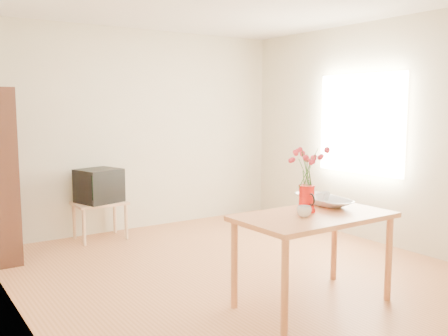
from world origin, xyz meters
TOP-DOWN VIEW (x-y plane):
  - room at (0.03, 0.00)m, footprint 4.50×4.50m
  - table at (0.05, -0.94)m, footprint 1.28×0.75m
  - tv_stand at (-0.70, 1.97)m, footprint 0.60×0.45m
  - pitcher at (0.06, -0.83)m, footprint 0.15×0.22m
  - flowers at (0.06, -0.84)m, footprint 0.25×0.25m
  - mug at (-0.09, -0.97)m, footprint 0.12×0.12m
  - bowl at (0.39, -0.69)m, footprint 0.48×0.48m
  - teacup_a at (0.35, -0.69)m, footprint 0.09×0.09m
  - teacup_b at (0.44, -0.67)m, footprint 0.07×0.07m
  - television at (-0.70, 1.98)m, footprint 0.56×0.54m

SIDE VIEW (x-z plane):
  - tv_stand at x=-0.70m, z-range 0.16..0.62m
  - table at x=0.05m, z-range 0.28..1.03m
  - television at x=-0.70m, z-range 0.46..0.87m
  - mug at x=-0.09m, z-range 0.75..0.84m
  - pitcher at x=0.06m, z-range 0.74..0.96m
  - teacup_a at x=0.35m, z-range 0.88..0.94m
  - teacup_b at x=0.44m, z-range 0.88..0.94m
  - bowl at x=0.39m, z-range 0.75..1.15m
  - flowers at x=0.06m, z-range 0.96..1.32m
  - room at x=0.03m, z-range -0.95..3.55m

